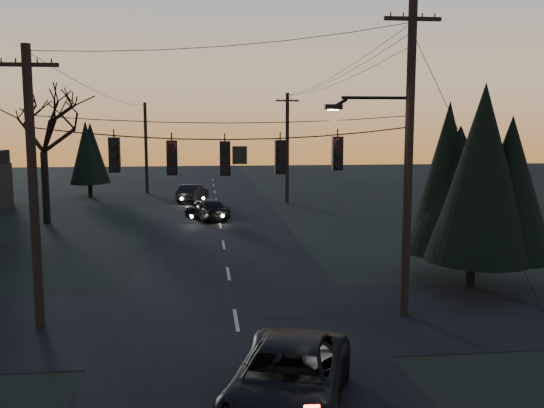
{
  "coord_description": "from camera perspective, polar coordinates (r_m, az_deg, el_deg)",
  "views": [
    {
      "loc": [
        -0.95,
        -8.56,
        6.24
      ],
      "look_at": [
        1.04,
        9.08,
        3.85
      ],
      "focal_mm": 40.0,
      "sensor_mm": 36.0,
      "label": 1
    }
  ],
  "objects": [
    {
      "name": "span_signal_assembly",
      "position": [
        18.6,
        -4.26,
        4.52
      ],
      "size": [
        11.5,
        0.44,
        1.61
      ],
      "color": "black",
      "rests_on": "ground"
    },
    {
      "name": "utility_pole_far_r",
      "position": [
        47.42,
        1.43,
        0.11
      ],
      "size": [
        1.8,
        0.3,
        8.5
      ],
      "primitive_type": null,
      "color": "black",
      "rests_on": "ground"
    },
    {
      "name": "evergreen_right",
      "position": [
        23.95,
        18.54,
        2.47
      ],
      "size": [
        4.42,
        4.42,
        7.27
      ],
      "color": "black",
      "rests_on": "ground"
    },
    {
      "name": "cross_road",
      "position": [
        19.6,
        -3.4,
        -10.88
      ],
      "size": [
        60.0,
        7.0,
        0.02
      ],
      "primitive_type": "cube",
      "color": "black",
      "rests_on": "ground"
    },
    {
      "name": "suv_near",
      "position": [
        13.6,
        1.56,
        -16.23
      ],
      "size": [
        3.83,
        5.7,
        1.45
      ],
      "primitive_type": "imported",
      "rotation": [
        0.0,
        0.0,
        -0.3
      ],
      "color": "black",
      "rests_on": "ground"
    },
    {
      "name": "sedan_oncoming_b",
      "position": [
        48.23,
        -7.46,
        1.01
      ],
      "size": [
        2.57,
        4.47,
        1.39
      ],
      "primitive_type": "imported",
      "rotation": [
        0.0,
        0.0,
        2.87
      ],
      "color": "black",
      "rests_on": "ground"
    },
    {
      "name": "utility_pole_far_l",
      "position": [
        55.15,
        -11.66,
        1.02
      ],
      "size": [
        0.3,
        0.3,
        8.0
      ],
      "primitive_type": null,
      "color": "black",
      "rests_on": "ground"
    },
    {
      "name": "sedan_oncoming_a",
      "position": [
        39.27,
        -6.16,
        -0.46
      ],
      "size": [
        3.25,
        4.49,
        1.42
      ],
      "primitive_type": "imported",
      "rotation": [
        0.0,
        0.0,
        3.57
      ],
      "color": "black",
      "rests_on": "ground"
    },
    {
      "name": "evergreen_dist",
      "position": [
        52.95,
        -16.85,
        4.4
      ],
      "size": [
        3.17,
        3.17,
        5.86
      ],
      "color": "black",
      "rests_on": "ground"
    },
    {
      "name": "main_road",
      "position": [
        29.25,
        -4.45,
        -4.65
      ],
      "size": [
        8.0,
        120.0,
        0.02
      ],
      "primitive_type": "cube",
      "color": "black",
      "rests_on": "ground"
    },
    {
      "name": "bare_tree_dist",
      "position": [
        39.78,
        -20.81,
        7.16
      ],
      "size": [
        6.19,
        6.19,
        8.91
      ],
      "color": "black",
      "rests_on": "ground"
    },
    {
      "name": "utility_pole_left",
      "position": [
        20.22,
        -20.95,
        -10.82
      ],
      "size": [
        1.8,
        0.3,
        8.5
      ],
      "primitive_type": null,
      "color": "black",
      "rests_on": "ground"
    },
    {
      "name": "utility_pole_right",
      "position": [
        20.61,
        12.31,
        -10.12
      ],
      "size": [
        5.0,
        0.3,
        10.0
      ],
      "primitive_type": null,
      "color": "black",
      "rests_on": "ground"
    }
  ]
}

